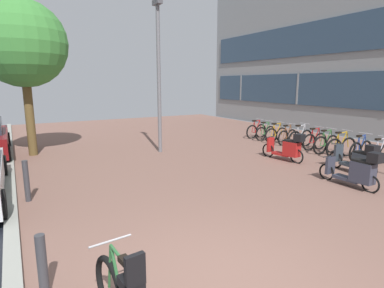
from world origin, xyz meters
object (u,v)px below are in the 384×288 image
bicycle_rack_06 (287,137)px  scooter_mid (357,171)px  bollard_far (27,181)px  bicycle_rack_04 (315,141)px  scooter_far (357,159)px  bicycle_rack_09 (256,131)px  lamp_post (159,70)px  bicycle_rack_01 (361,150)px  bicycle_rack_08 (265,133)px  street_tree (23,44)px  bicycle_rack_02 (341,147)px  bicycle_rack_03 (326,144)px  bicycle_rack_00 (380,154)px  bicycle_rack_05 (300,138)px  bicycle_rack_07 (276,135)px  scooter_near (288,148)px  bollard_near (42,266)px

bicycle_rack_06 → scooter_mid: size_ratio=0.75×
scooter_mid → bollard_far: bearing=156.4°
bicycle_rack_04 → scooter_far: bearing=-121.5°
bicycle_rack_09 → scooter_far: 6.46m
scooter_far → bicycle_rack_04: bearing=58.5°
bicycle_rack_06 → scooter_far: (-1.68, -4.27, 0.11)m
bicycle_rack_06 → lamp_post: size_ratio=0.23×
bicycle_rack_01 → scooter_far: scooter_far is taller
bicycle_rack_08 → street_tree: bearing=168.6°
bicycle_rack_08 → scooter_mid: size_ratio=0.76×
bicycle_rack_01 → bicycle_rack_02: (-0.13, 0.66, 0.01)m
bicycle_rack_02 → bicycle_rack_08: (0.02, 3.95, -0.02)m
bicycle_rack_04 → bicycle_rack_06: bearing=96.0°
bicycle_rack_03 → bollard_far: bearing=179.4°
bicycle_rack_00 → scooter_far: size_ratio=0.76×
bicycle_rack_05 → bicycle_rack_07: bicycle_rack_05 is taller
bicycle_rack_03 → bicycle_rack_04: bearing=75.8°
scooter_far → bollard_far: bollard_far is taller
bicycle_rack_00 → bicycle_rack_01: bearing=89.4°
bicycle_rack_04 → scooter_near: bearing=-161.1°
bicycle_rack_09 → bollard_far: size_ratio=1.36×
scooter_near → scooter_far: bearing=-74.6°
bicycle_rack_03 → bicycle_rack_08: bearing=90.4°
bicycle_rack_08 → lamp_post: (-5.39, 0.07, 2.77)m
bicycle_rack_01 → scooter_near: scooter_near is taller
bicycle_rack_05 → street_tree: 11.18m
bicycle_rack_01 → scooter_near: bearing=153.6°
scooter_near → scooter_mid: bearing=-102.3°
bicycle_rack_07 → bicycle_rack_08: (-0.05, 0.66, -0.00)m
bicycle_rack_03 → scooter_near: (-2.24, -0.16, 0.11)m
bicycle_rack_08 → bollard_far: 10.62m
bicycle_rack_00 → bicycle_rack_02: size_ratio=0.94×
bicycle_rack_06 → bicycle_rack_07: (0.00, 0.66, 0.00)m
bicycle_rack_06 → scooter_far: size_ratio=0.74×
bicycle_rack_00 → street_tree: street_tree is taller
bicycle_rack_02 → scooter_near: bearing=167.3°
scooter_far → bicycle_rack_07: bearing=71.2°
bicycle_rack_05 → bicycle_rack_06: size_ratio=1.13×
bicycle_rack_06 → bicycle_rack_07: 0.66m
bollard_far → scooter_far: bearing=-15.8°
bicycle_rack_06 → scooter_mid: scooter_mid is taller
bicycle_rack_00 → bicycle_rack_03: bicycle_rack_03 is taller
bicycle_rack_05 → bicycle_rack_06: bearing=95.6°
lamp_post → bollard_far: 6.32m
bollard_far → bicycle_rack_06: bearing=10.4°
bicycle_rack_02 → bollard_near: bicycle_rack_02 is taller
bicycle_rack_03 → bicycle_rack_04: bicycle_rack_03 is taller
bicycle_rack_02 → bicycle_rack_05: bearing=86.2°
bicycle_rack_06 → bicycle_rack_09: 1.97m
scooter_near → street_tree: (-7.49, 5.41, 3.51)m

